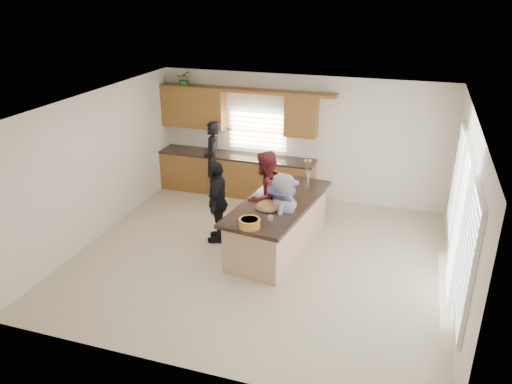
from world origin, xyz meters
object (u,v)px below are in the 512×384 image
(woman_left_back, at_px, (213,159))
(woman_right_back, at_px, (281,218))
(salad_bowl, at_px, (249,223))
(woman_left_mid, at_px, (265,197))
(woman_right_front, at_px, (283,216))
(woman_left_front, at_px, (218,202))
(island, at_px, (278,226))

(woman_left_back, xyz_separation_m, woman_right_back, (2.22, -2.21, -0.15))
(salad_bowl, bearing_deg, woman_left_mid, 96.72)
(woman_left_mid, relative_size, woman_right_back, 1.23)
(salad_bowl, height_order, woman_right_front, woman_right_front)
(woman_right_front, bearing_deg, woman_left_front, 78.11)
(woman_left_back, relative_size, woman_left_front, 1.09)
(woman_left_mid, relative_size, woman_right_front, 1.12)
(woman_left_back, bearing_deg, woman_right_back, 23.58)
(island, height_order, woman_right_front, woman_right_front)
(island, bearing_deg, woman_left_mid, 154.62)
(salad_bowl, xyz_separation_m, woman_left_front, (-1.01, 1.10, -0.23))
(salad_bowl, xyz_separation_m, woman_left_mid, (-0.16, 1.38, -0.14))
(island, relative_size, salad_bowl, 8.04)
(woman_right_back, height_order, woman_right_front, woman_right_front)
(woman_left_back, xyz_separation_m, woman_right_front, (2.27, -2.26, -0.08))
(woman_left_mid, height_order, woman_right_back, woman_left_mid)
(salad_bowl, bearing_deg, woman_right_back, 73.67)
(woman_left_mid, xyz_separation_m, woman_left_front, (-0.84, -0.28, -0.09))
(woman_left_front, distance_m, woman_right_back, 1.29)
(island, bearing_deg, woman_right_front, -53.42)
(island, xyz_separation_m, woman_right_front, (0.15, -0.28, 0.34))
(woman_left_front, bearing_deg, woman_left_back, -164.96)
(woman_left_back, relative_size, woman_left_mid, 0.98)
(salad_bowl, bearing_deg, woman_right_front, 69.83)
(woman_left_front, bearing_deg, island, 83.10)
(woman_right_back, bearing_deg, woman_left_mid, 50.94)
(woman_left_mid, relative_size, woman_left_front, 1.12)
(woman_left_mid, height_order, woman_right_front, woman_left_mid)
(woman_left_mid, distance_m, woman_left_front, 0.89)
(salad_bowl, bearing_deg, island, 81.64)
(salad_bowl, height_order, woman_left_back, woman_left_back)
(woman_right_front, bearing_deg, woman_left_mid, 41.97)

